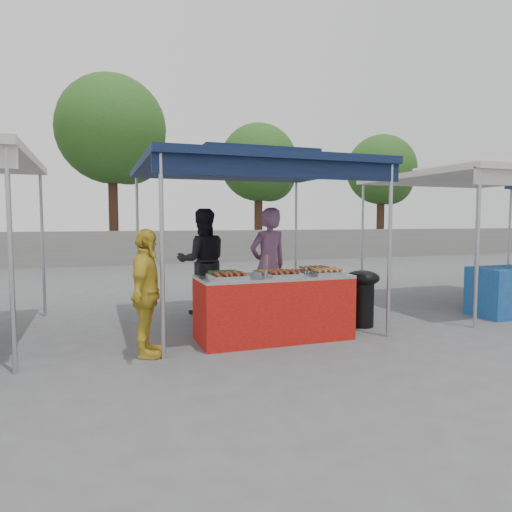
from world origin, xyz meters
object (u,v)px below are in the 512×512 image
object	(u,v)px
customer_person	(146,293)
helper_man	(203,261)
wok_burner	(362,293)
vendor_table	(274,307)
cooking_pot	(208,269)
vendor_woman	(268,265)

from	to	relation	value
customer_person	helper_man	bearing A→B (deg)	-9.25
wok_burner	helper_man	xyz separation A→B (m)	(-2.00, 1.73, 0.39)
customer_person	vendor_table	bearing A→B (deg)	-63.10
cooking_pot	vendor_woman	xyz separation A→B (m)	(1.09, 0.61, -0.05)
helper_man	customer_person	size ratio (longest dim) A/B	1.20
wok_burner	helper_man	distance (m)	2.67
cooking_pot	wok_burner	bearing A→B (deg)	-2.56
vendor_table	customer_person	bearing A→B (deg)	-171.55
vendor_table	customer_person	world-z (taller)	customer_person
cooking_pot	helper_man	bearing A→B (deg)	79.68
vendor_woman	helper_man	world-z (taller)	helper_man
vendor_table	customer_person	xyz separation A→B (m)	(-1.66, -0.25, 0.31)
vendor_table	vendor_woman	world-z (taller)	vendor_woman
wok_burner	vendor_woman	xyz separation A→B (m)	(-1.21, 0.71, 0.38)
helper_man	vendor_woman	bearing A→B (deg)	132.25
cooking_pot	vendor_woman	size ratio (longest dim) A/B	0.15
vendor_table	helper_man	world-z (taller)	helper_man
vendor_woman	customer_person	world-z (taller)	vendor_woman
cooking_pot	customer_person	size ratio (longest dim) A/B	0.18
customer_person	cooking_pot	bearing A→B (deg)	-37.50
vendor_woman	vendor_table	bearing A→B (deg)	59.15
vendor_woman	helper_man	bearing A→B (deg)	-66.15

